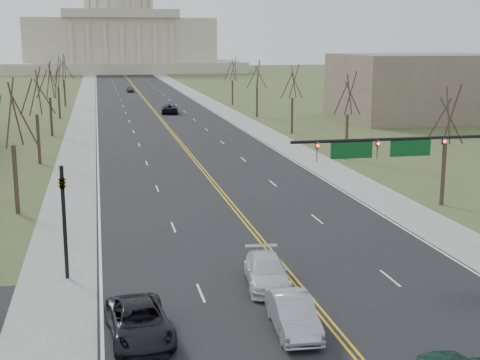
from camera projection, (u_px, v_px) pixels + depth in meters
name	position (u px, v px, depth m)	size (l,w,h in m)	color
road	(148.00, 104.00, 129.55)	(20.00, 380.00, 0.01)	black
cross_road	(324.00, 317.00, 30.01)	(120.00, 14.00, 0.01)	black
sidewalk_left	(85.00, 105.00, 127.10)	(4.00, 380.00, 0.03)	gray
sidewalk_right	(209.00, 102.00, 131.99)	(4.00, 380.00, 0.03)	gray
center_line	(148.00, 104.00, 129.55)	(0.42, 380.00, 0.01)	gold
edge_line_left	(97.00, 105.00, 127.55)	(0.15, 380.00, 0.01)	silver
edge_line_right	(198.00, 103.00, 131.54)	(0.15, 380.00, 0.01)	silver
capitol	(120.00, 34.00, 260.52)	(90.00, 60.00, 50.00)	beige
signal_mast	(409.00, 157.00, 37.52)	(12.12, 0.44, 7.20)	black
signal_left	(64.00, 210.00, 34.09)	(0.32, 0.36, 6.00)	black
tree_r_0	(447.00, 118.00, 49.05)	(3.74, 3.74, 8.50)	#372920
tree_l_0	(11.00, 117.00, 46.48)	(3.96, 3.96, 9.00)	#372920
tree_r_1	(348.00, 96.00, 68.19)	(3.74, 3.74, 8.50)	#372920
tree_l_1	(36.00, 94.00, 65.62)	(3.96, 3.96, 9.00)	#372920
tree_r_2	(293.00, 84.00, 87.33)	(3.74, 3.74, 8.50)	#372920
tree_l_2	(49.00, 82.00, 84.77)	(3.96, 3.96, 9.00)	#372920
tree_r_3	(257.00, 76.00, 106.47)	(3.74, 3.74, 8.50)	#372920
tree_l_3	(58.00, 74.00, 103.91)	(3.96, 3.96, 9.00)	#372920
tree_r_4	(232.00, 70.00, 125.61)	(3.74, 3.74, 8.50)	#372920
tree_l_4	(63.00, 69.00, 123.05)	(3.96, 3.96, 9.00)	#372920
bldg_right_mass	(422.00, 87.00, 104.12)	(25.00, 20.00, 10.00)	#6C5B4D
car_sb_inner_lead	(293.00, 314.00, 28.39)	(1.62, 4.65, 1.53)	#999BA1
car_sb_outer_lead	(139.00, 322.00, 27.67)	(2.45, 5.30, 1.47)	black
car_sb_inner_second	(267.00, 272.00, 33.71)	(2.05, 5.04, 1.46)	silver
car_far_nb	(170.00, 109.00, 112.45)	(2.63, 5.71, 1.59)	black
car_far_sb	(130.00, 89.00, 157.29)	(1.62, 4.02, 1.37)	#44464A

